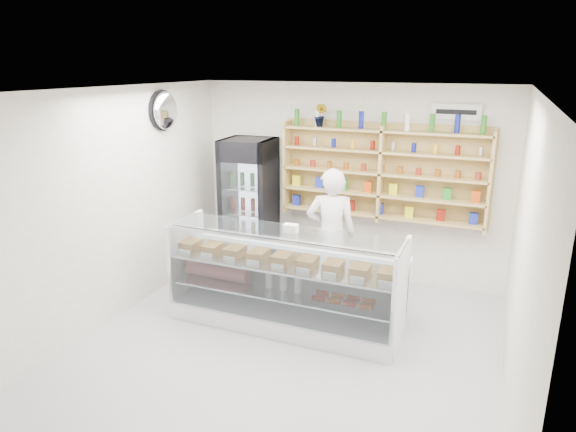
% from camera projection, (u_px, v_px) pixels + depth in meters
% --- Properties ---
extents(room, '(5.00, 5.00, 5.00)m').
position_uv_depth(room, '(281.00, 232.00, 5.21)').
color(room, '#B3B2B7').
rests_on(room, ground).
extents(display_counter, '(2.77, 0.83, 1.21)m').
position_uv_depth(display_counter, '(285.00, 298.00, 6.16)').
color(display_counter, white).
rests_on(display_counter, floor).
extents(shop_worker, '(0.74, 0.58, 1.79)m').
position_uv_depth(shop_worker, '(331.00, 235.00, 6.71)').
color(shop_worker, silver).
rests_on(shop_worker, floor).
extents(drinks_cooler, '(0.76, 0.74, 2.00)m').
position_uv_depth(drinks_cooler, '(249.00, 205.00, 7.71)').
color(drinks_cooler, black).
rests_on(drinks_cooler, floor).
extents(wall_shelving, '(2.84, 0.28, 1.33)m').
position_uv_depth(wall_shelving, '(381.00, 174.00, 7.05)').
color(wall_shelving, tan).
rests_on(wall_shelving, back_wall).
extents(potted_plant, '(0.20, 0.17, 0.32)m').
position_uv_depth(potted_plant, '(321.00, 115.00, 7.16)').
color(potted_plant, '#1E6626').
rests_on(potted_plant, wall_shelving).
extents(security_mirror, '(0.15, 0.50, 0.50)m').
position_uv_depth(security_mirror, '(166.00, 111.00, 6.77)').
color(security_mirror, silver).
rests_on(security_mirror, left_wall).
extents(wall_sign, '(0.62, 0.03, 0.20)m').
position_uv_depth(wall_sign, '(456.00, 112.00, 6.59)').
color(wall_sign, white).
rests_on(wall_sign, back_wall).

